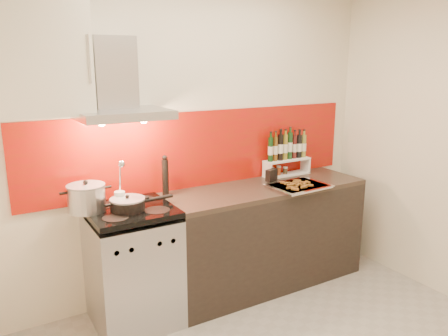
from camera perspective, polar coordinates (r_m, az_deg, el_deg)
back_wall at (r=3.66m, az=-3.59°, el=3.71°), size 3.40×0.02×2.60m
backsplash at (r=3.69m, az=-2.79°, el=2.53°), size 3.00×0.02×0.64m
range_stove at (r=3.40m, az=-11.76°, el=-12.62°), size 0.60×0.60×0.91m
counter at (r=3.91m, az=5.26°, el=-8.69°), size 1.80×0.60×0.90m
range_hood at (r=3.20m, az=-13.74°, el=9.91°), size 0.62×0.50×0.61m
upper_cabinet at (r=3.07m, az=-24.00°, el=12.88°), size 0.70×0.35×0.72m
stock_pot at (r=3.21m, az=-17.50°, el=-3.74°), size 0.26×0.26×0.23m
saute_pan at (r=3.17m, az=-12.33°, el=-4.62°), size 0.48×0.25×0.11m
utensil_jar at (r=3.22m, az=-13.41°, el=-3.34°), size 0.08×0.12×0.37m
pepper_mill at (r=3.45m, az=-7.68°, el=-1.09°), size 0.05×0.05×0.33m
step_shelf at (r=4.09m, az=8.22°, el=1.67°), size 0.47×0.13×0.40m
caddy_box at (r=3.89m, az=6.22°, el=-0.91°), size 0.13×0.09×0.10m
baking_tray at (r=3.74m, az=9.67°, el=-2.30°), size 0.50×0.40×0.03m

